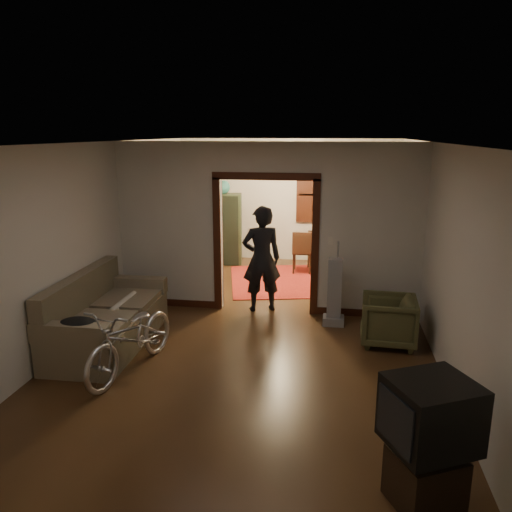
% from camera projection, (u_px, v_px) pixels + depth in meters
% --- Properties ---
extents(floor, '(5.00, 8.50, 0.01)m').
position_uv_depth(floor, '(259.00, 326.00, 7.78)').
color(floor, '#341F10').
rests_on(floor, ground).
extents(ceiling, '(5.00, 8.50, 0.01)m').
position_uv_depth(ceiling, '(259.00, 142.00, 7.10)').
color(ceiling, white).
rests_on(ceiling, floor).
extents(wall_back, '(5.00, 0.02, 2.80)m').
position_uv_depth(wall_back, '(287.00, 201.00, 11.51)').
color(wall_back, beige).
rests_on(wall_back, floor).
extents(wall_left, '(0.02, 8.50, 2.80)m').
position_uv_depth(wall_left, '(102.00, 233.00, 7.83)').
color(wall_left, beige).
rests_on(wall_left, floor).
extents(wall_right, '(0.02, 8.50, 2.80)m').
position_uv_depth(wall_right, '(433.00, 244.00, 7.06)').
color(wall_right, beige).
rests_on(wall_right, floor).
extents(partition_wall, '(5.00, 0.14, 2.80)m').
position_uv_depth(partition_wall, '(266.00, 229.00, 8.16)').
color(partition_wall, beige).
rests_on(partition_wall, floor).
extents(door_casing, '(1.74, 0.20, 2.32)m').
position_uv_depth(door_casing, '(266.00, 247.00, 8.23)').
color(door_casing, '#34150B').
rests_on(door_casing, floor).
extents(far_window, '(0.98, 0.06, 1.28)m').
position_uv_depth(far_window, '(318.00, 195.00, 11.33)').
color(far_window, black).
rests_on(far_window, wall_back).
extents(chandelier, '(0.24, 0.24, 0.24)m').
position_uv_depth(chandelier, '(279.00, 163.00, 9.61)').
color(chandelier, '#FFE0A5').
rests_on(chandelier, ceiling).
extents(light_switch, '(0.08, 0.01, 0.12)m').
position_uv_depth(light_switch, '(330.00, 241.00, 7.96)').
color(light_switch, silver).
rests_on(light_switch, partition_wall).
extents(sofa, '(1.04, 2.23, 1.02)m').
position_uv_depth(sofa, '(108.00, 311.00, 6.99)').
color(sofa, brown).
rests_on(sofa, floor).
extents(rolled_paper, '(0.10, 0.80, 0.10)m').
position_uv_depth(rolled_paper, '(123.00, 302.00, 7.26)').
color(rolled_paper, beige).
rests_on(rolled_paper, sofa).
extents(jacket, '(0.46, 0.35, 0.14)m').
position_uv_depth(jacket, '(78.00, 323.00, 6.07)').
color(jacket, black).
rests_on(jacket, sofa).
extents(bicycle, '(0.96, 1.83, 0.91)m').
position_uv_depth(bicycle, '(132.00, 337.00, 6.21)').
color(bicycle, silver).
rests_on(bicycle, floor).
extents(armchair, '(0.80, 0.78, 0.69)m').
position_uv_depth(armchair, '(388.00, 321.00, 7.06)').
color(armchair, '#474828').
rests_on(armchair, floor).
extents(tv_stand, '(0.66, 0.64, 0.46)m').
position_uv_depth(tv_stand, '(425.00, 479.00, 4.02)').
color(tv_stand, black).
rests_on(tv_stand, floor).
extents(crt_tv, '(0.82, 0.79, 0.54)m').
position_uv_depth(crt_tv, '(431.00, 414.00, 3.87)').
color(crt_tv, black).
rests_on(crt_tv, tv_stand).
extents(vacuum, '(0.35, 0.29, 1.07)m').
position_uv_depth(vacuum, '(334.00, 292.00, 7.72)').
color(vacuum, gray).
rests_on(vacuum, floor).
extents(person, '(0.76, 0.62, 1.78)m').
position_uv_depth(person, '(262.00, 259.00, 8.28)').
color(person, black).
rests_on(person, floor).
extents(oriental_rug, '(2.23, 2.65, 0.02)m').
position_uv_depth(oriental_rug, '(275.00, 281.00, 10.12)').
color(oriental_rug, maroon).
rests_on(oriental_rug, floor).
extents(locker, '(0.86, 0.56, 1.60)m').
position_uv_depth(locker, '(224.00, 229.00, 11.30)').
color(locker, '#2D3721').
rests_on(locker, floor).
extents(globe, '(0.30, 0.30, 0.30)m').
position_uv_depth(globe, '(223.00, 178.00, 11.03)').
color(globe, '#1E5972').
rests_on(globe, locker).
extents(desk, '(1.06, 0.67, 0.74)m').
position_uv_depth(desk, '(330.00, 250.00, 11.13)').
color(desk, black).
rests_on(desk, floor).
extents(desk_chair, '(0.47, 0.47, 0.91)m').
position_uv_depth(desk_chair, '(302.00, 252.00, 10.63)').
color(desk_chair, black).
rests_on(desk_chair, floor).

